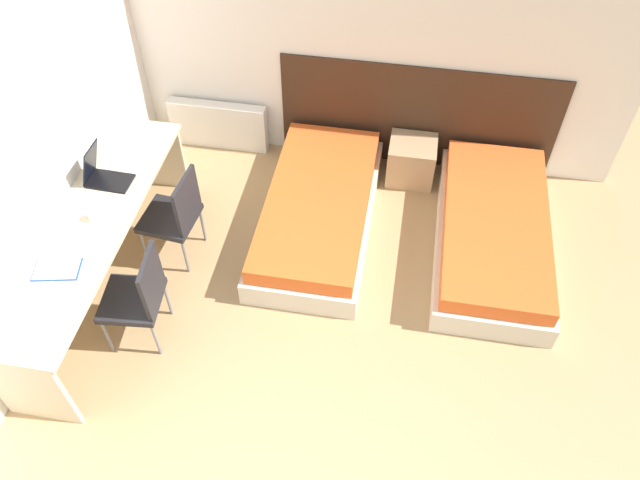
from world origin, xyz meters
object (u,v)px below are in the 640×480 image
object	(u,v)px
bed_near_window	(318,211)
bed_near_door	(493,233)
chair_near_laptop	(175,214)
chair_near_notebook	(139,295)
nightstand	(411,161)
laptop	(103,175)

from	to	relation	value
bed_near_window	bed_near_door	distance (m)	1.55
bed_near_window	chair_near_laptop	size ratio (longest dim) A/B	2.19
chair_near_laptop	chair_near_notebook	size ratio (longest dim) A/B	1.00
bed_near_window	bed_near_door	xyz separation A→B (m)	(1.55, 0.00, 0.00)
chair_near_laptop	chair_near_notebook	bearing A→B (deg)	-84.34
nightstand	laptop	xyz separation A→B (m)	(-2.42, -1.30, 0.61)
bed_near_door	chair_near_notebook	bearing A→B (deg)	-152.55
bed_near_door	chair_near_notebook	world-z (taller)	chair_near_notebook
chair_near_laptop	nightstand	bearing A→B (deg)	40.89
nightstand	chair_near_notebook	size ratio (longest dim) A/B	0.49
bed_near_window	chair_near_notebook	xyz separation A→B (m)	(-1.10, -1.37, 0.31)
chair_near_laptop	chair_near_notebook	distance (m)	0.84
laptop	chair_near_notebook	bearing A→B (deg)	-55.54
bed_near_window	laptop	bearing A→B (deg)	-162.70
chair_near_notebook	nightstand	bearing A→B (deg)	43.44
nightstand	chair_near_notebook	xyz separation A→B (m)	(-1.87, -2.16, 0.28)
chair_near_notebook	bed_near_window	bearing A→B (deg)	45.66
nightstand	chair_near_laptop	bearing A→B (deg)	-144.77
chair_near_laptop	laptop	world-z (taller)	laptop
chair_near_laptop	chair_near_notebook	world-z (taller)	same
bed_near_window	nightstand	distance (m)	1.11
bed_near_window	laptop	world-z (taller)	laptop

